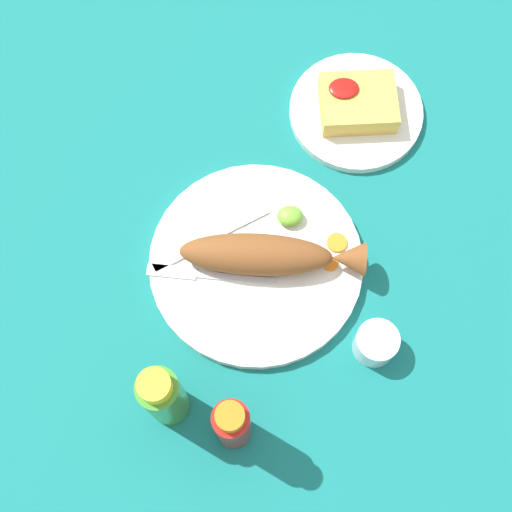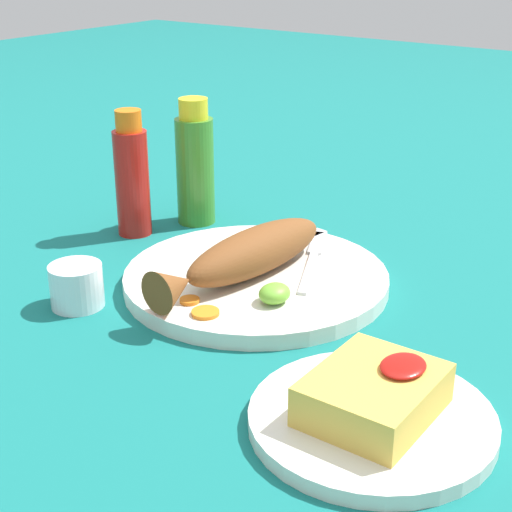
{
  "view_description": "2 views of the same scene",
  "coord_description": "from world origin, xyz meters",
  "px_view_note": "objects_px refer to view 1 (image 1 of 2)",
  "views": [
    {
      "loc": [
        0.02,
        0.34,
        0.97
      ],
      "look_at": [
        0.0,
        0.0,
        0.04
      ],
      "focal_mm": 50.0,
      "sensor_mm": 36.0,
      "label": 1
    },
    {
      "loc": [
        -0.67,
        -0.48,
        0.39
      ],
      "look_at": [
        0.0,
        0.0,
        0.04
      ],
      "focal_mm": 55.0,
      "sensor_mm": 36.0,
      "label": 2
    }
  ],
  "objects_px": {
    "main_plate": "(256,263)",
    "hot_sauce_bottle_green": "(163,396)",
    "salt_cup": "(375,344)",
    "fork_near": "(203,275)",
    "fried_fish": "(269,255)",
    "hot_sauce_bottle_red": "(232,425)",
    "side_plate_fries": "(356,112)",
    "fork_far": "(203,242)"
  },
  "relations": [
    {
      "from": "fork_far",
      "to": "salt_cup",
      "type": "relative_size",
      "value": 2.96
    },
    {
      "from": "fried_fish",
      "to": "fork_near",
      "type": "distance_m",
      "value": 0.1
    },
    {
      "from": "hot_sauce_bottle_green",
      "to": "fork_far",
      "type": "bearing_deg",
      "value": -102.84
    },
    {
      "from": "side_plate_fries",
      "to": "main_plate",
      "type": "bearing_deg",
      "value": 55.07
    },
    {
      "from": "main_plate",
      "to": "fork_far",
      "type": "xyz_separation_m",
      "value": [
        0.07,
        -0.03,
        0.01
      ]
    },
    {
      "from": "main_plate",
      "to": "side_plate_fries",
      "type": "relative_size",
      "value": 1.48
    },
    {
      "from": "fork_far",
      "to": "hot_sauce_bottle_red",
      "type": "distance_m",
      "value": 0.27
    },
    {
      "from": "salt_cup",
      "to": "fork_near",
      "type": "bearing_deg",
      "value": -25.68
    },
    {
      "from": "main_plate",
      "to": "fried_fish",
      "type": "relative_size",
      "value": 1.17
    },
    {
      "from": "salt_cup",
      "to": "main_plate",
      "type": "bearing_deg",
      "value": -39.66
    },
    {
      "from": "fork_far",
      "to": "salt_cup",
      "type": "xyz_separation_m",
      "value": [
        -0.23,
        0.16,
        0.0
      ]
    },
    {
      "from": "main_plate",
      "to": "side_plate_fries",
      "type": "height_order",
      "value": "main_plate"
    },
    {
      "from": "fork_near",
      "to": "hot_sauce_bottle_green",
      "type": "height_order",
      "value": "hot_sauce_bottle_green"
    },
    {
      "from": "hot_sauce_bottle_green",
      "to": "side_plate_fries",
      "type": "xyz_separation_m",
      "value": [
        -0.29,
        -0.44,
        -0.08
      ]
    },
    {
      "from": "fried_fish",
      "to": "salt_cup",
      "type": "bearing_deg",
      "value": 143.11
    },
    {
      "from": "fork_near",
      "to": "main_plate",
      "type": "bearing_deg",
      "value": -158.02
    },
    {
      "from": "main_plate",
      "to": "fried_fish",
      "type": "bearing_deg",
      "value": 174.28
    },
    {
      "from": "hot_sauce_bottle_green",
      "to": "main_plate",
      "type": "bearing_deg",
      "value": -122.83
    },
    {
      "from": "fork_far",
      "to": "hot_sauce_bottle_red",
      "type": "bearing_deg",
      "value": 71.66
    },
    {
      "from": "hot_sauce_bottle_green",
      "to": "fork_near",
      "type": "bearing_deg",
      "value": -105.56
    },
    {
      "from": "fried_fish",
      "to": "fork_far",
      "type": "relative_size",
      "value": 1.51
    },
    {
      "from": "fork_near",
      "to": "salt_cup",
      "type": "distance_m",
      "value": 0.26
    },
    {
      "from": "fried_fish",
      "to": "fork_far",
      "type": "bearing_deg",
      "value": -14.29
    },
    {
      "from": "fried_fish",
      "to": "hot_sauce_bottle_red",
      "type": "height_order",
      "value": "hot_sauce_bottle_red"
    },
    {
      "from": "salt_cup",
      "to": "side_plate_fries",
      "type": "xyz_separation_m",
      "value": [
        -0.01,
        -0.37,
        -0.01
      ]
    },
    {
      "from": "main_plate",
      "to": "hot_sauce_bottle_green",
      "type": "distance_m",
      "value": 0.24
    },
    {
      "from": "salt_cup",
      "to": "side_plate_fries",
      "type": "bearing_deg",
      "value": -91.92
    },
    {
      "from": "fried_fish",
      "to": "main_plate",
      "type": "bearing_deg",
      "value": -0.0
    },
    {
      "from": "hot_sauce_bottle_red",
      "to": "main_plate",
      "type": "bearing_deg",
      "value": -100.13
    },
    {
      "from": "fried_fish",
      "to": "hot_sauce_bottle_red",
      "type": "relative_size",
      "value": 1.55
    },
    {
      "from": "fork_near",
      "to": "fork_far",
      "type": "distance_m",
      "value": 0.05
    },
    {
      "from": "salt_cup",
      "to": "side_plate_fries",
      "type": "height_order",
      "value": "salt_cup"
    },
    {
      "from": "hot_sauce_bottle_green",
      "to": "fried_fish",
      "type": "bearing_deg",
      "value": -126.53
    },
    {
      "from": "hot_sauce_bottle_red",
      "to": "salt_cup",
      "type": "distance_m",
      "value": 0.23
    },
    {
      "from": "fork_near",
      "to": "fried_fish",
      "type": "bearing_deg",
      "value": -161.39
    },
    {
      "from": "main_plate",
      "to": "fried_fish",
      "type": "xyz_separation_m",
      "value": [
        -0.02,
        0.0,
        0.04
      ]
    },
    {
      "from": "fork_far",
      "to": "hot_sauce_bottle_green",
      "type": "relative_size",
      "value": 0.99
    },
    {
      "from": "hot_sauce_bottle_red",
      "to": "hot_sauce_bottle_green",
      "type": "xyz_separation_m",
      "value": [
        0.08,
        -0.04,
        0.0
      ]
    },
    {
      "from": "main_plate",
      "to": "salt_cup",
      "type": "distance_m",
      "value": 0.2
    },
    {
      "from": "fried_fish",
      "to": "side_plate_fries",
      "type": "relative_size",
      "value": 1.26
    },
    {
      "from": "fork_far",
      "to": "side_plate_fries",
      "type": "height_order",
      "value": "fork_far"
    },
    {
      "from": "fried_fish",
      "to": "salt_cup",
      "type": "distance_m",
      "value": 0.19
    }
  ]
}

